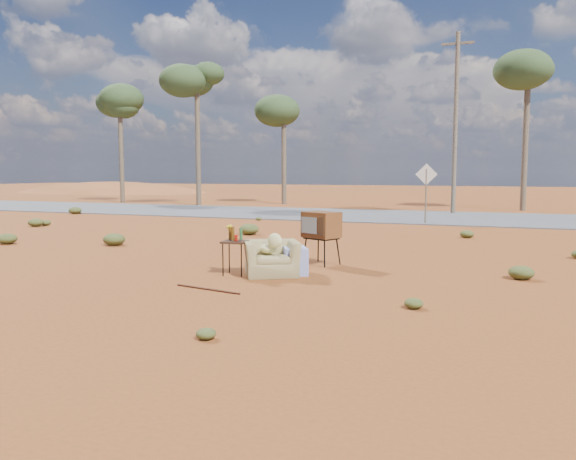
% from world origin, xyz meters
% --- Properties ---
extents(ground, '(140.00, 140.00, 0.00)m').
position_xyz_m(ground, '(0.00, 0.00, 0.00)').
color(ground, brown).
rests_on(ground, ground).
extents(highway, '(140.00, 7.00, 0.04)m').
position_xyz_m(highway, '(0.00, 15.00, 0.02)').
color(highway, '#565659').
rests_on(highway, ground).
extents(dirt_mound, '(26.00, 18.00, 2.00)m').
position_xyz_m(dirt_mound, '(-30.00, 34.00, 0.00)').
color(dirt_mound, '#A25127').
rests_on(dirt_mound, ground).
extents(armchair, '(1.26, 1.19, 0.85)m').
position_xyz_m(armchair, '(0.30, 0.62, 0.40)').
color(armchair, olive).
rests_on(armchair, ground).
extents(tv_unit, '(0.82, 0.76, 1.08)m').
position_xyz_m(tv_unit, '(0.72, 2.05, 0.80)').
color(tv_unit, black).
rests_on(tv_unit, ground).
extents(side_table, '(0.50, 0.50, 0.90)m').
position_xyz_m(side_table, '(-0.43, 0.39, 0.65)').
color(side_table, '#331E12').
rests_on(side_table, ground).
extents(rusty_bar, '(1.28, 0.29, 0.03)m').
position_xyz_m(rusty_bar, '(-0.21, -1.00, 0.02)').
color(rusty_bar, '#4F2715').
rests_on(rusty_bar, ground).
extents(road_sign, '(0.78, 0.06, 2.19)m').
position_xyz_m(road_sign, '(1.50, 12.00, 1.50)').
color(road_sign, brown).
rests_on(road_sign, ground).
extents(eucalyptus_far_left, '(3.20, 3.20, 7.10)m').
position_xyz_m(eucalyptus_far_left, '(-18.00, 20.00, 5.94)').
color(eucalyptus_far_left, brown).
rests_on(eucalyptus_far_left, ground).
extents(eucalyptus_left, '(3.20, 3.20, 8.10)m').
position_xyz_m(eucalyptus_left, '(-12.00, 19.00, 6.92)').
color(eucalyptus_left, brown).
rests_on(eucalyptus_left, ground).
extents(eucalyptus_near_left, '(3.20, 3.20, 6.60)m').
position_xyz_m(eucalyptus_near_left, '(-8.00, 22.00, 5.45)').
color(eucalyptus_near_left, brown).
rests_on(eucalyptus_near_left, ground).
extents(eucalyptus_center, '(3.20, 3.20, 7.60)m').
position_xyz_m(eucalyptus_center, '(5.00, 21.00, 6.43)').
color(eucalyptus_center, brown).
rests_on(eucalyptus_center, ground).
extents(utility_pole_center, '(1.40, 0.20, 8.00)m').
position_xyz_m(utility_pole_center, '(2.00, 17.50, 4.15)').
color(utility_pole_center, brown).
rests_on(utility_pole_center, ground).
extents(scrub_patch, '(17.49, 8.07, 0.33)m').
position_xyz_m(scrub_patch, '(-0.82, 4.41, 0.14)').
color(scrub_patch, '#4E5324').
rests_on(scrub_patch, ground).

